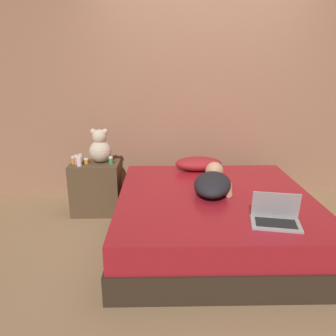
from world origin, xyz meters
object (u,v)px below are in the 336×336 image
laptop (276,217)px  teddy_bear (100,148)px  bottle_green (111,161)px  bottle_pink (76,160)px  person_lying (213,182)px  bottle_orange (86,161)px  bottle_white (79,162)px  book (271,200)px  bottle_clear (81,158)px  pillow (199,164)px  bottle_amber (73,160)px

laptop → teddy_bear: bearing=151.5°
bottle_green → bottle_pink: (-0.36, -0.01, 0.01)m
person_lying → bottle_orange: bearing=170.0°
bottle_white → book: size_ratio=0.46×
bottle_clear → person_lying: bearing=-22.1°
laptop → teddy_bear: size_ratio=1.06×
teddy_bear → bottle_white: teddy_bear is taller
pillow → bottle_amber: bearing=-174.7°
pillow → bottle_orange: size_ratio=8.99×
pillow → person_lying: person_lying is taller
person_lying → laptop: 0.77m
book → bottle_orange: bearing=156.2°
bottle_amber → book: 2.02m
person_lying → bottle_orange: 1.37m
teddy_bear → bottle_white: size_ratio=3.63×
bottle_white → bottle_pink: (-0.04, 0.05, 0.00)m
bottle_white → bottle_orange: bottle_white is taller
bottle_clear → bottle_orange: 0.08m
teddy_bear → bottle_orange: (-0.14, -0.06, -0.13)m
pillow → bottle_amber: bottle_amber is taller
bottle_amber → pillow: bearing=5.3°
bottle_pink → bottle_green: bearing=1.4°
teddy_bear → bottle_clear: teddy_bear is taller
laptop → bottle_white: size_ratio=3.85×
person_lying → teddy_bear: bearing=165.0°
bottle_green → bottle_amber: (-0.40, 0.02, 0.00)m
bottle_orange → person_lying: bearing=-21.6°
teddy_bear → bottle_pink: (-0.24, -0.10, -0.11)m
bottle_amber → bottle_pink: bearing=-33.9°
teddy_bear → bottle_green: (0.12, -0.09, -0.12)m
person_lying → bottle_green: bearing=166.3°
bottle_white → bottle_amber: (-0.08, 0.08, -0.01)m
laptop → bottle_clear: laptop is taller
teddy_bear → bottle_orange: 0.20m
laptop → book: size_ratio=1.78×
person_lying → bottle_amber: bearing=172.2°
bottle_pink → bottle_clear: (0.02, 0.08, -0.00)m
book → person_lying: bearing=150.6°
laptop → bottle_amber: size_ratio=4.51×
person_lying → book: bearing=-17.8°
bottle_amber → bottle_clear: bearing=37.2°
bottle_amber → teddy_bear: bearing=14.4°
bottle_pink → laptop: bearing=-33.6°
bottle_orange → bottle_pink: bearing=-157.5°
bottle_orange → laptop: bearing=-35.9°
bottle_orange → book: bottle_orange is taller
pillow → book: pillow is taller
bottle_green → bottle_pink: bottle_pink is taller
bottle_orange → book: size_ratio=0.26×
person_lying → bottle_clear: bottle_clear is taller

